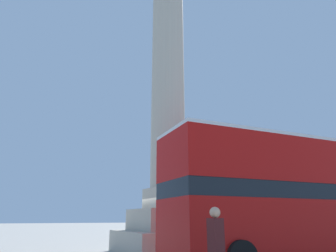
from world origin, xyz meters
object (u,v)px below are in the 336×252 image
Objects in this scene: monument_column at (168,97)px; pedestrian_near_lamp at (216,244)px; equestrian_statue at (249,217)px; street_lamp at (277,195)px; bus_a at (297,194)px.

monument_column is 11.62× the size of pedestrian_near_lamp.
equestrian_statue reaches higher than street_lamp.
equestrian_statue is (7.27, 11.14, -0.79)m from bus_a.
equestrian_statue is at bearing 29.26° from monument_column.
bus_a is 1.77× the size of equestrian_statue.
bus_a is at bearing -93.13° from equestrian_statue.
bus_a is 2.13× the size of street_lamp.
street_lamp is at bearing -174.72° from pedestrian_near_lamp.
equestrian_statue is (10.02, 5.61, -6.36)m from monument_column.
equestrian_statue reaches higher than bus_a.
monument_column reaches higher than bus_a.
bus_a is at bearing -63.55° from monument_column.
pedestrian_near_lamp is (-12.92, -13.70, -0.62)m from equestrian_statue.
bus_a is 6.36m from pedestrian_near_lamp.
pedestrian_near_lamp is (-5.65, -2.56, -1.41)m from bus_a.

